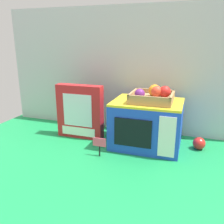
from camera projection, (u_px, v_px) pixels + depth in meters
ground_plane at (111, 140)px, 1.45m from camera, size 1.70×1.70×0.00m
display_back_panel at (122, 70)px, 1.54m from camera, size 1.61×0.03×0.78m
toy_microwave at (147, 124)px, 1.34m from camera, size 0.37×0.29×0.26m
food_groups_crate at (153, 96)px, 1.28m from camera, size 0.22×0.21×0.09m
cookie_set_box at (80, 112)px, 1.46m from camera, size 0.29×0.07×0.33m
price_sign at (99, 144)px, 1.23m from camera, size 0.07×0.01×0.10m
loose_toy_apple at (199, 143)px, 1.32m from camera, size 0.07×0.07×0.07m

